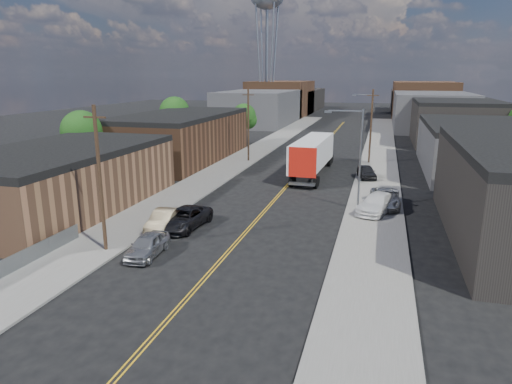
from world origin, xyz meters
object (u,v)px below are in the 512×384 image
Objects in this scene: car_right_lot_c at (367,172)px; car_left_a at (147,245)px; water_tower at (267,2)px; car_right_lot_a at (385,198)px; car_left_b at (164,220)px; car_left_c at (184,218)px; semi_truck at (314,153)px; car_right_lot_b at (377,203)px.

car_left_a is at bearing -129.36° from car_right_lot_c.
car_right_lot_a is (32.33, -83.92, -29.71)m from water_tower.
water_tower is at bearing 92.98° from car_left_b.
car_right_lot_c reaches higher than car_left_c.
semi_truck is 3.09× the size of car_right_lot_b.
car_left_a is (-6.86, -29.39, -1.82)m from semi_truck.
semi_truck is at bearing 78.73° from car_left_c.
car_left_c is at bearing -132.25° from car_right_lot_b.
car_right_lot_b is (14.68, 8.00, 0.16)m from car_left_c.
car_right_lot_b reaches higher than car_left_b.
car_left_b is at bearing 102.25° from car_left_a.
car_right_lot_a is 2.18m from car_right_lot_b.
semi_truck is 6.82m from car_right_lot_c.
car_right_lot_a is at bearing 91.79° from car_right_lot_b.
car_left_c is at bearing -147.93° from car_right_lot_a.
car_left_a is at bearing -100.87° from semi_truck.
car_left_b is 0.81× the size of car_left_c.
car_left_a is 20.29m from car_right_lot_b.
car_left_c is 25.54m from car_right_lot_c.
car_right_lot_c is at bearing 98.67° from car_right_lot_a.
car_right_lot_b is (31.68, -86.00, -29.68)m from water_tower.
semi_truck reaches higher than car_right_lot_c.
car_right_lot_a is (15.33, 10.08, 0.13)m from car_left_c.
car_right_lot_a is 11.92m from car_right_lot_c.
car_right_lot_b is (7.82, -15.39, -1.61)m from semi_truck.
car_left_c is 1.02× the size of car_right_lot_a.
water_tower reaches higher than car_left_b.
water_tower is 2.13× the size of semi_truck.
car_left_b is 1.59m from car_left_c.
car_left_c is at bearing -104.07° from semi_truck.
water_tower is 8.53× the size of car_right_lot_c.
car_left_a is at bearing -117.20° from car_right_lot_b.
car_right_lot_c is at bearing 63.75° from car_left_c.
car_left_b is (-8.26, -24.15, -1.80)m from semi_truck.
water_tower is 94.71m from car_right_lot_a.
car_right_lot_b is at bearing 33.67° from car_left_c.
car_left_a is at bearing -81.42° from car_left_b.
car_right_lot_c is (-1.40, 13.81, -0.08)m from car_right_lot_b.
car_right_lot_a reaches higher than car_right_lot_c.
car_left_c is (0.00, 6.00, 0.05)m from car_left_a.
car_right_lot_b reaches higher than car_right_lot_a.
car_right_lot_b reaches higher than car_left_a.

